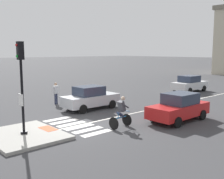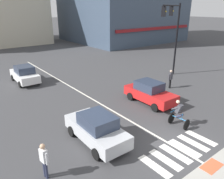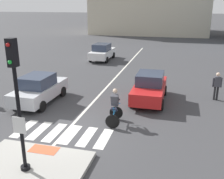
# 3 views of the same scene
# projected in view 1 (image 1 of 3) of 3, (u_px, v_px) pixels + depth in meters

# --- Properties ---
(ground_plane) EXTENTS (300.00, 300.00, 0.00)m
(ground_plane) POSITION_uv_depth(u_px,v_px,m) (78.00, 125.00, 15.23)
(ground_plane) COLOR #3D3D3F
(traffic_island) EXTENTS (3.95, 3.26, 0.15)m
(traffic_island) POSITION_uv_depth(u_px,v_px,m) (24.00, 135.00, 13.14)
(traffic_island) COLOR #A3A099
(traffic_island) RESTS_ON ground
(tactile_pad_front) EXTENTS (1.10, 0.60, 0.01)m
(tactile_pad_front) POSITION_uv_depth(u_px,v_px,m) (48.00, 129.00, 13.98)
(tactile_pad_front) COLOR #DB5B38
(tactile_pad_front) RESTS_ON traffic_island
(signal_pole) EXTENTS (0.44, 0.38, 4.37)m
(signal_pole) POSITION_uv_depth(u_px,v_px,m) (21.00, 79.00, 12.76)
(signal_pole) COLOR black
(signal_pole) RESTS_ON traffic_island
(crosswalk_stripe_a) EXTENTS (0.44, 1.80, 0.01)m
(crosswalk_stripe_a) POSITION_uv_depth(u_px,v_px,m) (57.00, 119.00, 16.50)
(crosswalk_stripe_a) COLOR silver
(crosswalk_stripe_a) RESTS_ON ground
(crosswalk_stripe_b) EXTENTS (0.44, 1.80, 0.01)m
(crosswalk_stripe_b) POSITION_uv_depth(u_px,v_px,m) (64.00, 122.00, 15.94)
(crosswalk_stripe_b) COLOR silver
(crosswalk_stripe_b) RESTS_ON ground
(crosswalk_stripe_c) EXTENTS (0.44, 1.80, 0.01)m
(crosswalk_stripe_c) POSITION_uv_depth(u_px,v_px,m) (71.00, 124.00, 15.38)
(crosswalk_stripe_c) COLOR silver
(crosswalk_stripe_c) RESTS_ON ground
(crosswalk_stripe_d) EXTENTS (0.44, 1.80, 0.01)m
(crosswalk_stripe_d) POSITION_uv_depth(u_px,v_px,m) (79.00, 127.00, 14.82)
(crosswalk_stripe_d) COLOR silver
(crosswalk_stripe_d) RESTS_ON ground
(crosswalk_stripe_e) EXTENTS (0.44, 1.80, 0.01)m
(crosswalk_stripe_e) POSITION_uv_depth(u_px,v_px,m) (88.00, 130.00, 14.27)
(crosswalk_stripe_e) COLOR silver
(crosswalk_stripe_e) RESTS_ON ground
(crosswalk_stripe_f) EXTENTS (0.44, 1.80, 0.01)m
(crosswalk_stripe_f) POSITION_uv_depth(u_px,v_px,m) (97.00, 133.00, 13.71)
(crosswalk_stripe_f) COLOR silver
(crosswalk_stripe_f) RESTS_ON ground
(lane_centre_line) EXTENTS (0.14, 28.00, 0.01)m
(lane_centre_line) POSITION_uv_depth(u_px,v_px,m) (182.00, 103.00, 21.79)
(lane_centre_line) COLOR silver
(lane_centre_line) RESTS_ON ground
(car_red_eastbound_mid) EXTENTS (1.85, 4.10, 1.64)m
(car_red_eastbound_mid) POSITION_uv_depth(u_px,v_px,m) (179.00, 107.00, 16.04)
(car_red_eastbound_mid) COLOR red
(car_red_eastbound_mid) RESTS_ON ground
(car_white_westbound_distant) EXTENTS (1.88, 4.12, 1.64)m
(car_white_westbound_distant) POSITION_uv_depth(u_px,v_px,m) (190.00, 84.00, 27.46)
(car_white_westbound_distant) COLOR white
(car_white_westbound_distant) RESTS_ON ground
(car_silver_westbound_near) EXTENTS (1.88, 4.12, 1.64)m
(car_silver_westbound_near) POSITION_uv_depth(u_px,v_px,m) (90.00, 98.00, 19.28)
(car_silver_westbound_near) COLOR silver
(car_silver_westbound_near) RESTS_ON ground
(cyclist) EXTENTS (0.74, 1.14, 1.68)m
(cyclist) POSITION_uv_depth(u_px,v_px,m) (121.00, 112.00, 14.62)
(cyclist) COLOR black
(cyclist) RESTS_ON ground
(pedestrian_at_curb_left) EXTENTS (0.27, 0.55, 1.67)m
(pedestrian_at_curb_left) POSITION_uv_depth(u_px,v_px,m) (56.00, 92.00, 21.03)
(pedestrian_at_curb_left) COLOR #2D334C
(pedestrian_at_curb_left) RESTS_ON ground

